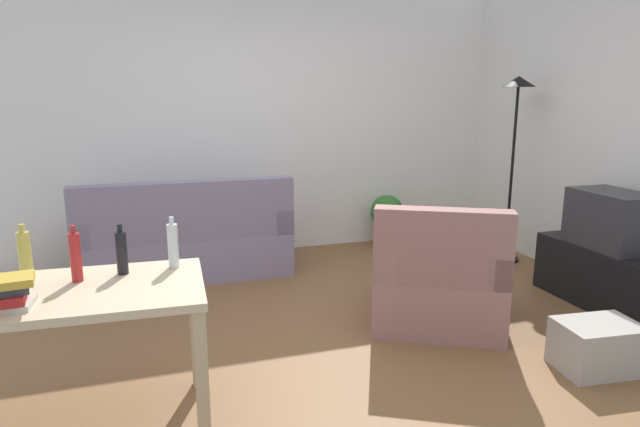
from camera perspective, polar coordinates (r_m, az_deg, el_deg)
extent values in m
cube|color=brown|center=(3.97, 0.84, -12.41)|extent=(5.20, 4.40, 0.02)
cube|color=white|center=(5.73, -6.22, 9.37)|extent=(5.20, 0.10, 2.70)
cube|color=silver|center=(5.07, 30.24, 7.33)|extent=(0.10, 4.40, 2.70)
cube|color=gray|center=(5.27, -13.80, -3.92)|extent=(1.87, 0.84, 0.40)
cube|color=slate|center=(4.83, -13.79, 0.21)|extent=(1.87, 0.16, 0.52)
cube|color=gray|center=(5.31, -4.74, -0.01)|extent=(0.16, 0.84, 0.22)
cube|color=gray|center=(5.22, -23.39, -1.26)|extent=(0.16, 0.84, 0.22)
cube|color=black|center=(4.90, 27.58, -5.82)|extent=(0.44, 1.10, 0.48)
cube|color=#2D2D33|center=(4.78, 28.14, -0.57)|extent=(0.40, 0.60, 0.44)
cube|color=black|center=(4.93, 29.81, -0.40)|extent=(0.01, 0.52, 0.36)
cylinder|color=black|center=(5.85, 18.75, -4.47)|extent=(0.26, 0.26, 0.03)
cylinder|color=black|center=(5.67, 19.36, 3.82)|extent=(0.03, 0.03, 1.68)
cone|color=black|center=(5.62, 20.04, 12.82)|extent=(0.32, 0.32, 0.10)
cube|color=#C6B28E|center=(2.85, -24.35, -7.57)|extent=(1.23, 0.75, 0.04)
cube|color=tan|center=(2.68, -12.20, -16.89)|extent=(0.06, 0.06, 0.72)
cube|color=tan|center=(3.24, -12.86, -11.56)|extent=(0.06, 0.06, 0.72)
cylinder|color=brown|center=(6.05, 6.94, -2.39)|extent=(0.24, 0.24, 0.22)
sphere|color=#2D6B28|center=(5.99, 7.01, 0.20)|extent=(0.36, 0.36, 0.36)
cube|color=#996B66|center=(4.17, 12.18, -8.29)|extent=(1.19, 1.17, 0.40)
cube|color=#8C625D|center=(3.70, 12.64, -3.49)|extent=(0.87, 0.57, 0.52)
cube|color=#926661|center=(4.10, 17.57, -4.39)|extent=(0.54, 0.82, 0.22)
cube|color=#926661|center=(4.07, 7.17, -4.00)|extent=(0.54, 0.82, 0.22)
cube|color=#A8A399|center=(3.82, 26.99, -12.25)|extent=(0.51, 0.39, 0.30)
cylinder|color=#BCB24C|center=(3.05, -28.43, -3.91)|extent=(0.06, 0.06, 0.24)
cylinder|color=#BCB24C|center=(3.02, -28.71, -1.36)|extent=(0.03, 0.03, 0.04)
cylinder|color=#AD2323|center=(2.91, -24.15, -4.23)|extent=(0.05, 0.05, 0.24)
cylinder|color=#AD2323|center=(2.87, -24.40, -1.54)|extent=(0.02, 0.02, 0.04)
cylinder|color=black|center=(2.94, -20.00, -3.89)|extent=(0.06, 0.06, 0.22)
cylinder|color=black|center=(2.91, -20.20, -1.42)|extent=(0.03, 0.03, 0.04)
cylinder|color=silver|center=(2.97, -15.10, -3.29)|extent=(0.06, 0.06, 0.23)
cylinder|color=silver|center=(2.93, -15.25, -0.72)|extent=(0.02, 0.02, 0.04)
cube|color=beige|center=(2.73, -29.97, -8.25)|extent=(0.23, 0.18, 0.03)
cube|color=maroon|center=(2.72, -30.35, -7.67)|extent=(0.20, 0.19, 0.04)
cube|color=#B7932D|center=(2.68, -30.38, -6.20)|extent=(0.27, 0.19, 0.03)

